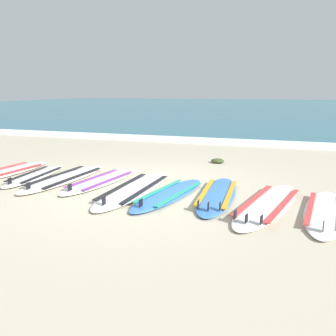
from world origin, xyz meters
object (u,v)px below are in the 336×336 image
at_px(surfboard_3, 101,181).
at_px(surfboard_8, 325,211).
at_px(surfboard_1, 35,176).
at_px(surfboard_2, 65,178).
at_px(surfboard_0, 1,173).
at_px(surfboard_5, 169,194).
at_px(surfboard_4, 134,189).
at_px(surfboard_7, 268,204).
at_px(surfboard_6, 217,195).

bearing_deg(surfboard_3, surfboard_8, -7.84).
relative_size(surfboard_1, surfboard_2, 0.78).
bearing_deg(surfboard_0, surfboard_3, 2.07).
bearing_deg(surfboard_1, surfboard_5, -6.91).
bearing_deg(surfboard_2, surfboard_0, -177.22).
xyz_separation_m(surfboard_0, surfboard_3, (2.25, 0.08, -0.00)).
height_order(surfboard_1, surfboard_4, same).
height_order(surfboard_1, surfboard_8, same).
bearing_deg(surfboard_5, surfboard_8, -3.09).
distance_m(surfboard_7, surfboard_8, 0.78).
distance_m(surfboard_4, surfboard_8, 3.01).
distance_m(surfboard_2, surfboard_3, 0.78).
relative_size(surfboard_3, surfboard_5, 0.99).
bearing_deg(surfboard_8, surfboard_0, 175.82).
bearing_deg(surfboard_4, surfboard_3, 159.44).
xyz_separation_m(surfboard_0, surfboard_1, (0.81, 0.04, -0.00)).
relative_size(surfboard_0, surfboard_6, 1.15).
relative_size(surfboard_6, surfboard_8, 1.02).
bearing_deg(surfboard_7, surfboard_6, 163.64).
height_order(surfboard_2, surfboard_8, same).
height_order(surfboard_5, surfboard_6, same).
bearing_deg(surfboard_7, surfboard_1, 174.97).
bearing_deg(surfboard_7, surfboard_4, 176.53).
xyz_separation_m(surfboard_3, surfboard_4, (0.81, -0.30, -0.00)).
distance_m(surfboard_3, surfboard_7, 3.07).
height_order(surfboard_2, surfboard_6, same).
bearing_deg(surfboard_1, surfboard_2, 2.98).
bearing_deg(surfboard_0, surfboard_1, 2.61).
bearing_deg(surfboard_8, surfboard_7, 173.69).
bearing_deg(surfboard_4, surfboard_1, 173.44).
distance_m(surfboard_5, surfboard_7, 1.56).
height_order(surfboard_1, surfboard_5, same).
relative_size(surfboard_1, surfboard_5, 0.87).
relative_size(surfboard_1, surfboard_6, 0.86).
relative_size(surfboard_3, surfboard_4, 0.85).
distance_m(surfboard_2, surfboard_6, 3.01).
distance_m(surfboard_0, surfboard_8, 6.08).
distance_m(surfboard_1, surfboard_8, 5.28).
xyz_separation_m(surfboard_6, surfboard_8, (1.58, -0.32, -0.00)).
bearing_deg(surfboard_4, surfboard_8, -4.21).
bearing_deg(surfboard_8, surfboard_2, 173.60).
bearing_deg(surfboard_3, surfboard_0, -177.93).
xyz_separation_m(surfboard_3, surfboard_7, (3.04, -0.44, 0.00)).
bearing_deg(surfboard_0, surfboard_4, -4.16).
relative_size(surfboard_0, surfboard_1, 1.34).
relative_size(surfboard_3, surfboard_8, 0.99).
bearing_deg(surfboard_5, surfboard_0, 175.14).
bearing_deg(surfboard_6, surfboard_2, 176.33).
bearing_deg(surfboard_4, surfboard_5, -8.07).
bearing_deg(surfboard_2, surfboard_3, 0.71).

